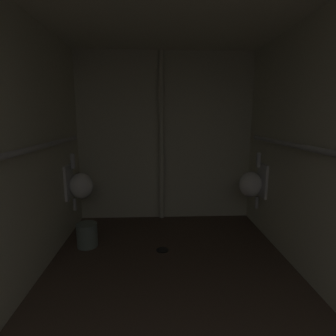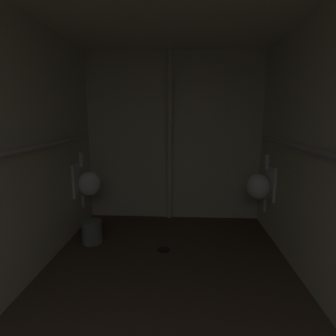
% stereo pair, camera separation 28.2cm
% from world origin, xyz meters
% --- Properties ---
extents(floor, '(2.66, 4.23, 0.08)m').
position_xyz_m(floor, '(0.00, 2.06, -0.04)').
color(floor, '#47382D').
rests_on(floor, ground).
extents(wall_back, '(2.66, 0.06, 2.44)m').
position_xyz_m(wall_back, '(0.00, 4.14, 1.22)').
color(wall_back, beige).
rests_on(wall_back, ground).
extents(urinal_left_mid, '(0.32, 0.30, 0.76)m').
position_xyz_m(urinal_left_mid, '(-1.12, 3.56, 0.66)').
color(urinal_left_mid, white).
extents(urinal_right_mid, '(0.32, 0.30, 0.76)m').
position_xyz_m(urinal_right_mid, '(1.12, 3.54, 0.66)').
color(urinal_right_mid, white).
extents(supply_pipe_left, '(0.06, 3.42, 0.06)m').
position_xyz_m(supply_pipe_left, '(-1.21, 2.08, 1.25)').
color(supply_pipe_left, '#B2B2B2').
extents(standpipe_back_wall, '(0.07, 0.07, 2.39)m').
position_xyz_m(standpipe_back_wall, '(-0.06, 4.03, 1.22)').
color(standpipe_back_wall, beige).
rests_on(standpipe_back_wall, ground).
extents(floor_drain, '(0.14, 0.14, 0.01)m').
position_xyz_m(floor_drain, '(-0.07, 3.04, 0.00)').
color(floor_drain, black).
rests_on(floor_drain, ground).
extents(waste_bin, '(0.24, 0.24, 0.28)m').
position_xyz_m(waste_bin, '(-0.96, 3.18, 0.14)').
color(waste_bin, slate).
rests_on(waste_bin, ground).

